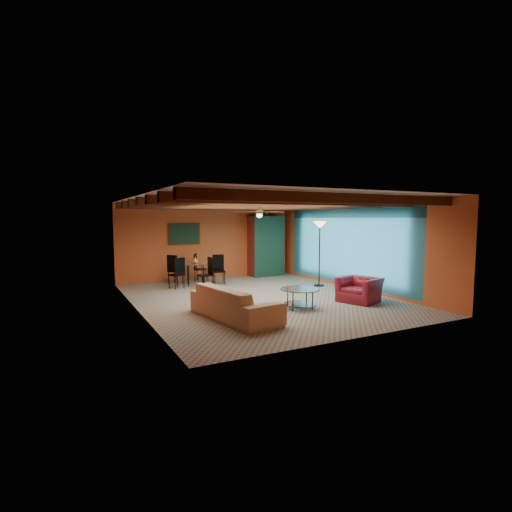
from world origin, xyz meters
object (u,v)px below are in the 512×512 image
sofa (235,302)px  dining_table (195,270)px  armchair (359,290)px  armoire (266,247)px  potted_plant (266,211)px  floor_lamp (319,254)px  coffee_table (300,298)px  vase (195,252)px

sofa → dining_table: 4.50m
sofa → armchair: (3.60, 0.05, -0.03)m
armchair → armoire: armoire is taller
sofa → armoire: size_ratio=1.10×
armchair → potted_plant: potted_plant is taller
sofa → dining_table: size_ratio=1.27×
armoire → floor_lamp: bearing=-82.7°
dining_table → armoire: size_ratio=0.86×
armoire → floor_lamp: armoire is taller
armchair → coffee_table: armchair is taller
sofa → potted_plant: 6.83m
armchair → potted_plant: 5.72m
armoire → potted_plant: (0.00, 0.00, 1.34)m
armoire → potted_plant: 1.34m
armchair → dining_table: 5.35m
coffee_table → potted_plant: 5.96m
armoire → armchair: bearing=-92.6°
dining_table → sofa: bearing=-97.4°
coffee_table → vase: 4.57m
potted_plant → vase: bearing=-163.9°
vase → dining_table: bearing=0.0°
armoire → vase: bearing=-165.6°
armoire → dining_table: bearing=-165.6°
coffee_table → dining_table: dining_table is taller
vase → sofa: bearing=-97.4°
coffee_table → vase: vase is taller
armchair → floor_lamp: bearing=148.7°
armchair → dining_table: size_ratio=0.52×
floor_lamp → armchair: bearing=-102.0°
armoire → vase: 3.22m
coffee_table → dining_table: size_ratio=0.51×
sofa → floor_lamp: floor_lamp is taller
armchair → coffee_table: (-1.79, 0.09, -0.08)m
armchair → vase: size_ratio=4.83×
sofa → armchair: sofa is taller
dining_table → vase: size_ratio=9.21×
floor_lamp → sofa: bearing=-148.4°
coffee_table → armoire: bearing=70.2°
floor_lamp → potted_plant: size_ratio=4.45×
sofa → coffee_table: (1.80, 0.14, -0.11)m
armchair → floor_lamp: floor_lamp is taller
armoire → floor_lamp: 2.86m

